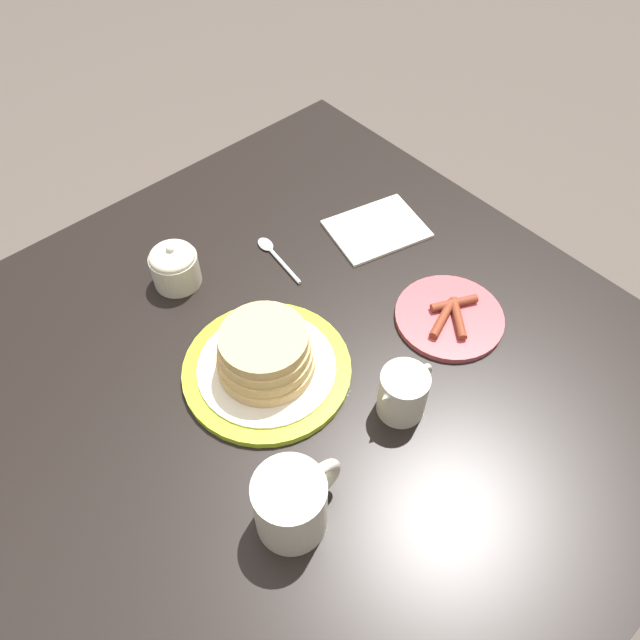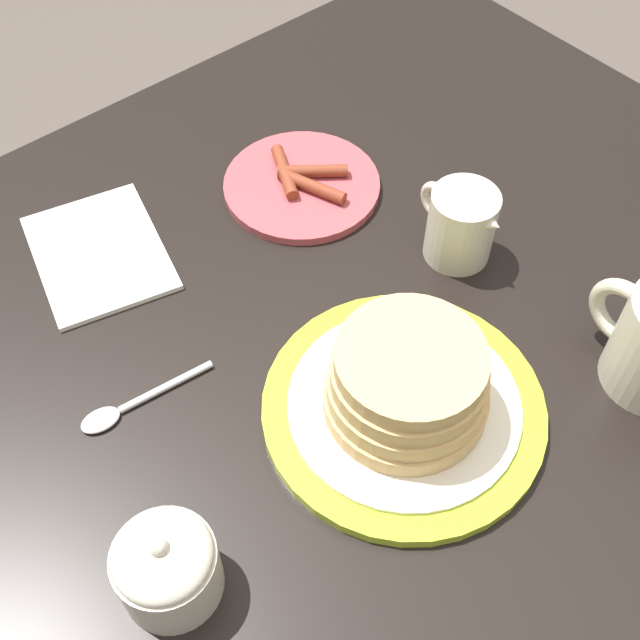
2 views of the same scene
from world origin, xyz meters
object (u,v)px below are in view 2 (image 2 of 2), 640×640
at_px(sugar_bowl, 166,566).
at_px(spoon, 126,407).
at_px(creamer_pitcher, 462,224).
at_px(napkin, 99,253).
at_px(side_plate_bacon, 302,184).
at_px(pancake_plate, 406,392).

relative_size(sugar_bowl, spoon, 0.63).
xyz_separation_m(creamer_pitcher, napkin, (0.24, 0.29, -0.04)).
bearing_deg(spoon, napkin, -23.52).
bearing_deg(side_plate_bacon, sugar_bowl, 127.84).
height_order(pancake_plate, creamer_pitcher, pancake_plate).
xyz_separation_m(pancake_plate, side_plate_bacon, (0.28, -0.12, -0.03)).
bearing_deg(spoon, side_plate_bacon, -68.46).
bearing_deg(side_plate_bacon, napkin, 75.14).
relative_size(side_plate_bacon, sugar_bowl, 2.10).
bearing_deg(napkin, creamer_pitcher, -129.76).
height_order(pancake_plate, napkin, pancake_plate).
distance_m(sugar_bowl, spoon, 0.17).
xyz_separation_m(sugar_bowl, spoon, (0.16, -0.06, -0.03)).
relative_size(side_plate_bacon, spoon, 1.33).
bearing_deg(napkin, pancake_plate, -162.22).
relative_size(side_plate_bacon, creamer_pitcher, 1.66).
height_order(side_plate_bacon, creamer_pitcher, creamer_pitcher).
height_order(sugar_bowl, spoon, sugar_bowl).
height_order(pancake_plate, sugar_bowl, pancake_plate).
xyz_separation_m(napkin, spoon, (-0.18, 0.08, 0.00)).
relative_size(pancake_plate, creamer_pitcher, 2.41).
relative_size(creamer_pitcher, napkin, 0.55).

